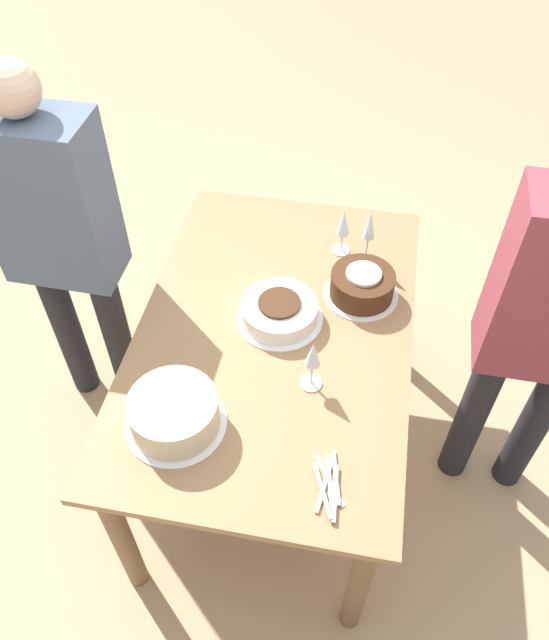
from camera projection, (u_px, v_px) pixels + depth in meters
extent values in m
plane|color=tan|center=(274.00, 444.00, 2.66)|extent=(12.00, 12.00, 0.00)
cube|color=#9E754C|center=(274.00, 333.00, 2.12)|extent=(1.43, 0.92, 0.03)
cylinder|color=brown|center=(359.00, 582.00, 1.93)|extent=(0.07, 0.07, 0.72)
cylinder|color=brown|center=(386.00, 293.00, 2.77)|extent=(0.07, 0.07, 0.72)
cylinder|color=brown|center=(122.00, 537.00, 2.03)|extent=(0.07, 0.07, 0.72)
cylinder|color=brown|center=(217.00, 271.00, 2.86)|extent=(0.07, 0.07, 0.72)
cylinder|color=white|center=(279.00, 318.00, 2.14)|extent=(0.30, 0.30, 0.01)
cylinder|color=white|center=(279.00, 311.00, 2.11)|extent=(0.26, 0.26, 0.07)
cylinder|color=#422614|center=(279.00, 303.00, 2.09)|extent=(0.14, 0.14, 0.01)
cylinder|color=white|center=(361.00, 294.00, 2.22)|extent=(0.26, 0.26, 0.01)
cylinder|color=#422614|center=(362.00, 285.00, 2.18)|extent=(0.22, 0.22, 0.09)
cylinder|color=white|center=(364.00, 274.00, 2.14)|extent=(0.12, 0.12, 0.01)
cylinder|color=white|center=(176.00, 423.00, 1.86)|extent=(0.30, 0.30, 0.01)
cylinder|color=beige|center=(174.00, 412.00, 1.81)|extent=(0.26, 0.26, 0.11)
cylinder|color=silver|center=(365.00, 259.00, 2.34)|extent=(0.06, 0.06, 0.00)
cylinder|color=silver|center=(367.00, 248.00, 2.30)|extent=(0.01, 0.01, 0.11)
cone|color=silver|center=(370.00, 225.00, 2.22)|extent=(0.05, 0.05, 0.11)
cylinder|color=silver|center=(341.00, 250.00, 2.38)|extent=(0.07, 0.07, 0.00)
cylinder|color=silver|center=(342.00, 241.00, 2.34)|extent=(0.01, 0.01, 0.08)
cone|color=silver|center=(344.00, 222.00, 2.27)|extent=(0.05, 0.05, 0.10)
cylinder|color=silver|center=(311.00, 383.00, 1.96)|extent=(0.07, 0.07, 0.00)
cylinder|color=silver|center=(312.00, 373.00, 1.92)|extent=(0.01, 0.01, 0.10)
cone|color=silver|center=(313.00, 354.00, 1.85)|extent=(0.05, 0.05, 0.09)
cube|color=silver|center=(330.00, 480.00, 1.73)|extent=(0.15, 0.10, 0.00)
cube|color=silver|center=(330.00, 482.00, 1.73)|extent=(0.17, 0.05, 0.00)
cube|color=silver|center=(324.00, 485.00, 1.72)|extent=(0.17, 0.03, 0.00)
cube|color=silver|center=(336.00, 477.00, 1.73)|extent=(0.17, 0.05, 0.00)
cube|color=silver|center=(335.00, 493.00, 1.70)|extent=(0.17, 0.02, 0.00)
cube|color=silver|center=(322.00, 490.00, 1.70)|extent=(0.16, 0.08, 0.00)
cylinder|color=#232328|center=(533.00, 424.00, 2.29)|extent=(0.11, 0.11, 0.75)
cylinder|color=#232328|center=(472.00, 414.00, 2.32)|extent=(0.11, 0.11, 0.75)
cylinder|color=#232328|center=(68.00, 330.00, 2.60)|extent=(0.11, 0.11, 0.75)
cylinder|color=#232328|center=(118.00, 338.00, 2.57)|extent=(0.11, 0.11, 0.75)
cube|color=slate|center=(48.00, 201.00, 2.08)|extent=(0.23, 0.40, 0.62)
sphere|color=#DBB293|center=(11.00, 89.00, 1.79)|extent=(0.17, 0.17, 0.17)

